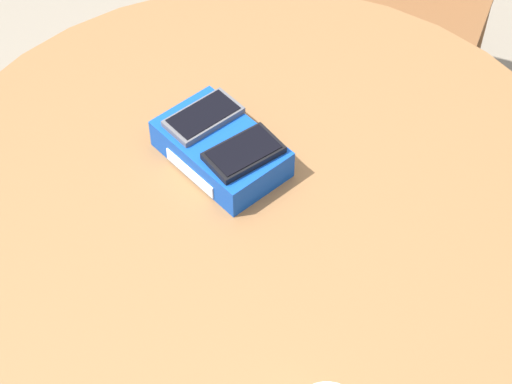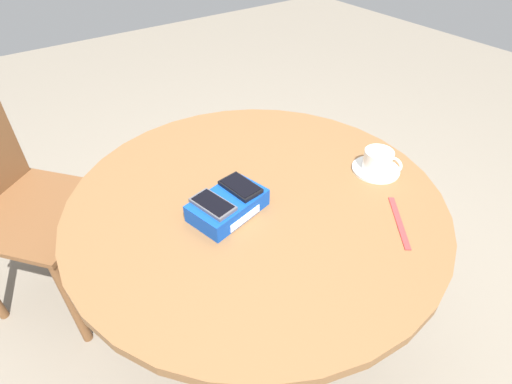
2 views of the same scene
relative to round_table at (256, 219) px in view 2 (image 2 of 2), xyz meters
The scene contains 9 objects.
ground_plane 0.63m from the round_table, ahead, with size 8.00×8.00×0.00m, color gray.
round_table is the anchor object (origin of this frame).
phone_box 0.15m from the round_table, behind, with size 0.23×0.17×0.05m.
phone_gray 0.21m from the round_table, behind, with size 0.09×0.13×0.01m.
phone_black 0.16m from the round_table, behind, with size 0.08×0.13×0.01m.
saucer 0.42m from the round_table, 16.17° to the right, with size 0.15×0.15×0.01m, color white.
coffee_cup 0.43m from the round_table, 16.47° to the right, with size 0.09×0.12×0.06m.
lanyard_strap 0.42m from the round_table, 50.88° to the right, with size 0.21×0.02×0.00m, color red.
chair_near_window 0.93m from the round_table, 129.54° to the left, with size 0.63×0.63×0.83m.
Camera 2 is at (-0.53, -0.74, 1.47)m, focal length 28.00 mm.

